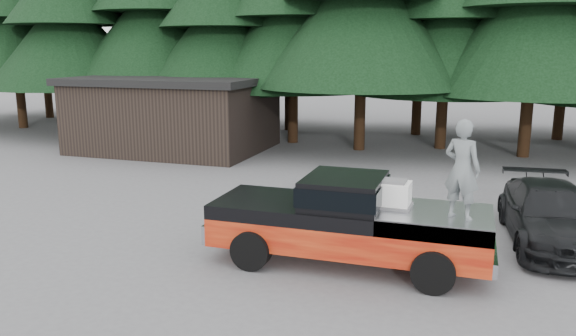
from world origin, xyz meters
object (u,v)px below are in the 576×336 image
(parked_car, at_px, (551,215))
(pickup_truck, at_px, (348,234))
(man_on_bed, at_px, (462,169))
(air_compressor, at_px, (392,195))
(utility_building, at_px, (175,113))

(parked_car, bearing_deg, pickup_truck, -152.40)
(pickup_truck, relative_size, man_on_bed, 3.10)
(air_compressor, height_order, parked_car, air_compressor)
(pickup_truck, xyz_separation_m, utility_building, (-10.46, 11.27, 1.00))
(man_on_bed, height_order, parked_car, man_on_bed)
(parked_car, xyz_separation_m, utility_building, (-14.74, 8.52, 0.97))
(pickup_truck, bearing_deg, man_on_bed, -8.22)
(air_compressor, bearing_deg, man_on_bed, -14.07)
(parked_car, height_order, utility_building, utility_building)
(pickup_truck, bearing_deg, parked_car, 32.71)
(pickup_truck, height_order, air_compressor, air_compressor)
(man_on_bed, bearing_deg, parked_car, -101.08)
(man_on_bed, distance_m, utility_building, 17.21)
(pickup_truck, height_order, utility_building, utility_building)
(pickup_truck, relative_size, utility_building, 0.71)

